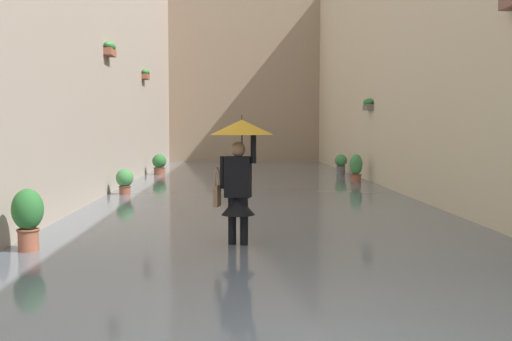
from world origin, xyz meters
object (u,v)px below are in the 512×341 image
(potted_plant_near_right, at_px, (28,217))
(potted_plant_far_right, at_px, (159,165))
(person_wading, at_px, (240,159))
(potted_plant_mid_right, at_px, (125,181))
(potted_plant_mid_left, at_px, (341,164))
(potted_plant_far_left, at_px, (356,168))

(potted_plant_near_right, height_order, potted_plant_far_right, potted_plant_near_right)
(person_wading, bearing_deg, potted_plant_mid_right, -66.97)
(person_wading, relative_size, potted_plant_far_right, 2.38)
(potted_plant_far_right, bearing_deg, potted_plant_near_right, 89.43)
(potted_plant_near_right, bearing_deg, potted_plant_mid_right, -90.45)
(potted_plant_near_right, relative_size, potted_plant_mid_right, 1.28)
(potted_plant_mid_left, distance_m, potted_plant_mid_right, 9.57)
(potted_plant_near_right, bearing_deg, potted_plant_far_right, -90.57)
(person_wading, distance_m, potted_plant_mid_right, 7.53)
(potted_plant_near_right, height_order, potted_plant_mid_left, potted_plant_near_right)
(potted_plant_far_right, bearing_deg, person_wading, 101.84)
(potted_plant_mid_left, relative_size, potted_plant_far_right, 0.99)
(person_wading, relative_size, potted_plant_mid_left, 2.41)
(potted_plant_near_right, bearing_deg, potted_plant_mid_left, -116.41)
(potted_plant_far_left, bearing_deg, potted_plant_near_right, 57.36)
(potted_plant_far_left, height_order, potted_plant_far_right, potted_plant_far_left)
(potted_plant_far_right, bearing_deg, potted_plant_mid_left, -179.92)
(person_wading, xyz_separation_m, potted_plant_near_right, (2.98, 0.36, -0.80))
(person_wading, xyz_separation_m, potted_plant_mid_right, (2.92, -6.87, -0.93))
(person_wading, xyz_separation_m, potted_plant_far_right, (2.84, -13.55, -0.91))
(potted_plant_mid_left, bearing_deg, potted_plant_far_left, 88.43)
(person_wading, height_order, potted_plant_near_right, person_wading)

